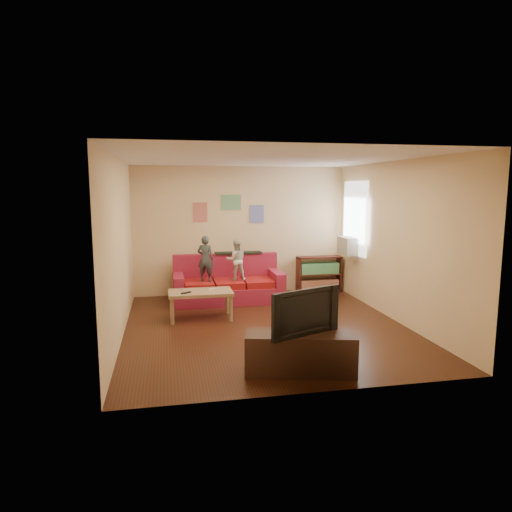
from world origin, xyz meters
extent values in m
cube|color=#3E1E10|center=(0.00, 0.00, -0.01)|extent=(4.50, 5.00, 0.01)
cube|color=white|center=(0.00, 0.00, 2.71)|extent=(4.50, 5.00, 0.01)
cube|color=beige|center=(0.00, 2.50, 1.35)|extent=(4.50, 0.01, 2.70)
cube|color=beige|center=(0.00, -2.50, 1.35)|extent=(4.50, 0.01, 2.70)
cube|color=beige|center=(-2.25, 0.00, 1.35)|extent=(0.01, 5.00, 2.70)
cube|color=beige|center=(2.25, 0.00, 1.35)|extent=(0.01, 5.00, 2.70)
cube|color=#A11F3F|center=(-0.37, 1.76, 0.16)|extent=(2.14, 0.96, 0.32)
cube|color=#A11F3F|center=(-0.37, 2.15, 0.62)|extent=(2.14, 0.19, 0.59)
cube|color=#A11F3F|center=(-1.35, 1.76, 0.46)|extent=(0.19, 0.96, 0.27)
cube|color=#A11F3F|center=(0.60, 1.76, 0.46)|extent=(0.19, 0.96, 0.27)
cube|color=maroon|center=(-0.96, 1.69, 0.39)|extent=(0.56, 0.73, 0.13)
cube|color=maroon|center=(-0.37, 1.69, 0.39)|extent=(0.56, 0.73, 0.13)
cube|color=maroon|center=(0.21, 1.69, 0.39)|extent=(0.56, 0.73, 0.13)
cube|color=black|center=(-0.11, 2.15, 0.92)|extent=(0.96, 0.24, 0.04)
imported|color=#353D42|center=(-0.82, 1.66, 0.90)|extent=(0.38, 0.32, 0.89)
imported|color=silver|center=(-0.22, 1.66, 0.85)|extent=(0.40, 0.31, 0.81)
cube|color=#A47F5E|center=(-1.00, 0.65, 0.46)|extent=(1.09, 0.60, 0.05)
cylinder|color=#A47F5E|center=(-1.50, 0.40, 0.22)|extent=(0.07, 0.07, 0.44)
cylinder|color=#A47F5E|center=(-0.51, 0.40, 0.22)|extent=(0.07, 0.07, 0.44)
cylinder|color=#A47F5E|center=(-1.50, 0.89, 0.22)|extent=(0.07, 0.07, 0.44)
cylinder|color=#A47F5E|center=(-0.51, 0.89, 0.22)|extent=(0.07, 0.07, 0.44)
cube|color=black|center=(-1.25, 0.53, 0.50)|extent=(0.18, 0.15, 0.02)
cube|color=white|center=(-0.80, 0.70, 0.50)|extent=(0.14, 0.07, 0.03)
cube|color=#4C1D16|center=(1.23, 2.30, 0.39)|extent=(0.03, 0.29, 0.77)
cube|color=#4C1D16|center=(2.17, 2.30, 0.39)|extent=(0.03, 0.29, 0.77)
cube|color=#4C1D16|center=(1.70, 2.30, 0.01)|extent=(0.96, 0.29, 0.03)
cube|color=#4C1D16|center=(1.70, 2.30, 0.76)|extent=(0.96, 0.29, 0.03)
cube|color=#4C1D16|center=(1.70, 2.30, 0.39)|extent=(0.91, 0.29, 0.02)
cube|color=brown|center=(1.70, 2.30, 0.14)|extent=(0.85, 0.24, 0.23)
cube|color=#3F8C53|center=(1.70, 2.30, 0.51)|extent=(0.85, 0.24, 0.23)
cube|color=white|center=(2.22, 1.65, 1.64)|extent=(0.04, 1.08, 1.48)
cube|color=#B7B2A3|center=(2.10, 1.65, 1.08)|extent=(0.28, 0.55, 0.35)
cube|color=#D87266|center=(-0.85, 2.48, 1.75)|extent=(0.30, 0.01, 0.40)
cube|color=#72B27F|center=(-0.20, 2.48, 1.95)|extent=(0.42, 0.01, 0.32)
cube|color=#727FCC|center=(0.35, 2.48, 1.70)|extent=(0.30, 0.01, 0.38)
cube|color=silver|center=(1.09, 0.89, 0.13)|extent=(0.43, 0.32, 0.26)
cube|color=silver|center=(1.09, 0.89, 0.29)|extent=(0.45, 0.34, 0.05)
cube|color=black|center=(1.09, 0.72, 0.14)|extent=(0.19, 0.00, 0.06)
cube|color=#3E241B|center=(0.01, -1.94, 0.25)|extent=(1.40, 0.74, 0.50)
imported|color=black|center=(0.01, -1.94, 0.79)|extent=(0.96, 0.50, 0.57)
sphere|color=silver|center=(0.57, 1.40, 0.06)|extent=(0.14, 0.14, 0.11)
camera|label=1|loc=(-1.56, -7.06, 2.24)|focal=32.00mm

